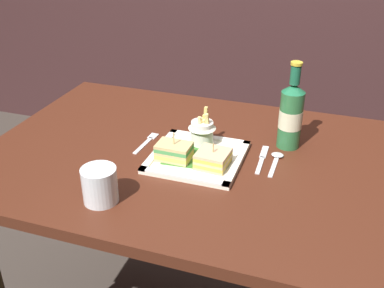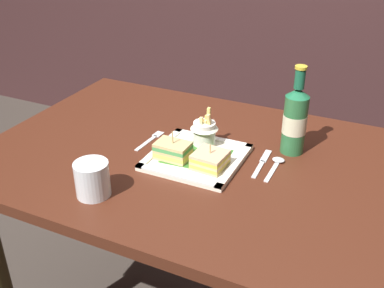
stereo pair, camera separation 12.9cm
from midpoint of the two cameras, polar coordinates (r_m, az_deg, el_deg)
name	(u,v)px [view 1 (the left image)]	position (r m, az deg, el deg)	size (l,w,h in m)	color
dining_table	(187,198)	(1.41, -3.25, -6.84)	(1.17, 0.84, 0.78)	#461F12
square_plate	(197,157)	(1.29, -2.19, -1.74)	(0.25, 0.25, 0.02)	white
sandwich_half_left	(174,152)	(1.27, -5.18, -1.03)	(0.10, 0.07, 0.08)	tan
sandwich_half_right	(213,159)	(1.23, -0.34, -1.95)	(0.09, 0.09, 0.07)	#D3BB7A
fries_cup	(202,129)	(1.33, -1.48, 1.87)	(0.08, 0.08, 0.11)	white
beer_bottle	(291,115)	(1.33, 9.60, 3.57)	(0.07, 0.07, 0.26)	#2B6B3B
water_glass	(100,187)	(1.14, -14.66, -5.36)	(0.09, 0.09, 0.09)	silver
fork	(147,142)	(1.39, -8.33, 0.16)	(0.03, 0.14, 0.00)	silver
knife	(262,158)	(1.30, 5.98, -1.89)	(0.02, 0.17, 0.00)	silver
spoon	(276,158)	(1.30, 7.74, -1.89)	(0.04, 0.14, 0.01)	silver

